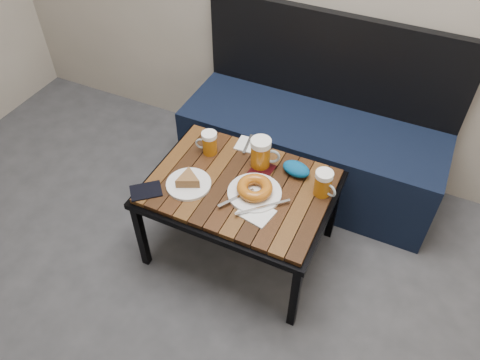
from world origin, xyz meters
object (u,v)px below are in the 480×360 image
at_px(beer_mug_left, 209,143).
at_px(plate_pie, 188,182).
at_px(plate_bagel, 255,190).
at_px(passport_burgundy, 261,171).
at_px(knit_pouch, 296,169).
at_px(beer_mug_right, 323,183).
at_px(bench, 311,145).
at_px(cafe_table, 240,191).
at_px(passport_navy, 146,191).
at_px(beer_mug_centre, 261,153).

relative_size(beer_mug_left, plate_pie, 0.58).
distance_m(plate_bagel, passport_burgundy, 0.15).
height_order(plate_bagel, knit_pouch, plate_bagel).
height_order(beer_mug_right, passport_burgundy, beer_mug_right).
bearing_deg(passport_burgundy, plate_pie, -134.33).
height_order(bench, plate_pie, bench).
bearing_deg(cafe_table, plate_bagel, -18.79).
relative_size(passport_navy, knit_pouch, 1.03).
xyz_separation_m(beer_mug_centre, plate_pie, (-0.24, -0.26, -0.05)).
relative_size(beer_mug_left, passport_navy, 0.86).
bearing_deg(passport_navy, cafe_table, 80.24).
bearing_deg(beer_mug_left, beer_mug_centre, 169.65).
bearing_deg(passport_navy, beer_mug_left, 118.26).
bearing_deg(passport_navy, passport_burgundy, 87.98).
height_order(beer_mug_right, plate_bagel, beer_mug_right).
bearing_deg(beer_mug_centre, bench, 59.16).
distance_m(cafe_table, passport_navy, 0.42).
xyz_separation_m(bench, plate_bagel, (-0.06, -0.65, 0.23)).
xyz_separation_m(cafe_table, passport_burgundy, (0.05, 0.11, 0.05)).
xyz_separation_m(cafe_table, beer_mug_left, (-0.23, 0.13, 0.10)).
xyz_separation_m(beer_mug_centre, passport_navy, (-0.39, -0.37, -0.07)).
height_order(beer_mug_left, plate_bagel, beer_mug_left).
distance_m(plate_bagel, knit_pouch, 0.23).
height_order(cafe_table, passport_burgundy, passport_burgundy).
bearing_deg(beer_mug_left, cafe_table, 134.39).
xyz_separation_m(bench, beer_mug_centre, (-0.11, -0.47, 0.28)).
bearing_deg(plate_pie, passport_navy, -143.06).
bearing_deg(beer_mug_right, cafe_table, -138.47).
relative_size(beer_mug_right, plate_pie, 0.62).
bearing_deg(knit_pouch, beer_mug_right, -25.12).
height_order(cafe_table, passport_navy, passport_navy).
xyz_separation_m(cafe_table, plate_pie, (-0.21, -0.10, 0.07)).
height_order(bench, beer_mug_centre, bench).
relative_size(beer_mug_right, knit_pouch, 0.94).
relative_size(bench, plate_pie, 6.89).
relative_size(beer_mug_centre, beer_mug_right, 1.22).
distance_m(passport_navy, knit_pouch, 0.69).
relative_size(beer_mug_left, passport_burgundy, 0.87).
relative_size(plate_pie, passport_burgundy, 1.49).
xyz_separation_m(passport_burgundy, knit_pouch, (0.15, 0.06, 0.03)).
height_order(bench, cafe_table, bench).
xyz_separation_m(plate_bagel, passport_navy, (-0.44, -0.19, -0.02)).
height_order(beer_mug_left, passport_navy, beer_mug_left).
bearing_deg(beer_mug_right, beer_mug_left, -158.03).
distance_m(bench, cafe_table, 0.66).
xyz_separation_m(plate_pie, knit_pouch, (0.41, 0.28, 0.01)).
relative_size(beer_mug_left, knit_pouch, 0.89).
bearing_deg(bench, passport_burgundy, -100.71).
distance_m(beer_mug_left, passport_burgundy, 0.28).
height_order(passport_navy, passport_burgundy, same).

